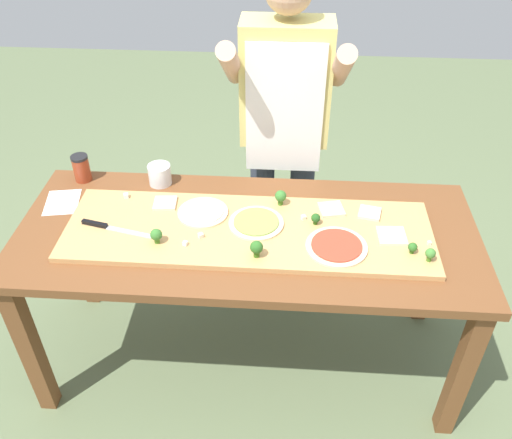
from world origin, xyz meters
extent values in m
plane|color=#60704C|center=(0.00, 0.00, 0.00)|extent=(8.00, 8.00, 0.00)
cube|color=brown|center=(-0.87, -0.33, 0.38)|extent=(0.07, 0.07, 0.75)
cube|color=brown|center=(0.87, -0.33, 0.38)|extent=(0.07, 0.07, 0.75)
cube|color=brown|center=(-0.87, 0.33, 0.38)|extent=(0.07, 0.07, 0.75)
cube|color=brown|center=(0.87, 0.33, 0.38)|extent=(0.07, 0.07, 0.75)
cube|color=brown|center=(0.00, 0.00, 0.77)|extent=(1.87, 0.77, 0.04)
cube|color=tan|center=(0.01, -0.02, 0.80)|extent=(1.46, 0.46, 0.02)
cube|color=#B7BABF|center=(-0.46, -0.07, 0.82)|extent=(0.20, 0.07, 0.00)
cube|color=black|center=(-0.61, -0.04, 0.82)|extent=(0.11, 0.04, 0.02)
cylinder|color=beige|center=(0.35, -0.11, 0.82)|extent=(0.24, 0.24, 0.01)
cylinder|color=#BC3D28|center=(0.35, -0.11, 0.83)|extent=(0.19, 0.19, 0.01)
cylinder|color=beige|center=(0.04, 0.01, 0.82)|extent=(0.22, 0.22, 0.01)
cylinder|color=#899E4C|center=(0.04, 0.01, 0.83)|extent=(0.18, 0.18, 0.01)
cylinder|color=beige|center=(-0.19, 0.07, 0.82)|extent=(0.21, 0.21, 0.01)
cylinder|color=silver|center=(-0.19, 0.07, 0.83)|extent=(0.17, 0.17, 0.01)
cube|color=beige|center=(0.57, -0.03, 0.82)|extent=(0.11, 0.11, 0.01)
cube|color=beige|center=(0.50, 0.11, 0.82)|extent=(0.10, 0.10, 0.01)
cube|color=beige|center=(0.34, 0.13, 0.82)|extent=(0.12, 0.12, 0.01)
cube|color=beige|center=(-0.36, 0.12, 0.82)|extent=(0.10, 0.10, 0.01)
cylinder|color=#366618|center=(0.63, -0.12, 0.82)|extent=(0.02, 0.02, 0.02)
sphere|color=#2D6623|center=(0.63, -0.12, 0.84)|extent=(0.04, 0.04, 0.04)
cylinder|color=#3F7220|center=(-0.34, -0.13, 0.83)|extent=(0.02, 0.02, 0.02)
sphere|color=#38752D|center=(-0.34, -0.13, 0.85)|extent=(0.05, 0.05, 0.05)
cylinder|color=#3F7220|center=(0.13, 0.16, 0.83)|extent=(0.02, 0.02, 0.03)
sphere|color=#38752D|center=(0.13, 0.16, 0.86)|extent=(0.05, 0.05, 0.05)
cylinder|color=#2C5915|center=(0.27, 0.03, 0.82)|extent=(0.02, 0.02, 0.02)
sphere|color=#23561E|center=(0.27, 0.03, 0.85)|extent=(0.04, 0.04, 0.04)
cylinder|color=#366618|center=(0.05, -0.18, 0.83)|extent=(0.02, 0.02, 0.03)
sphere|color=#2D6623|center=(0.05, -0.18, 0.86)|extent=(0.05, 0.05, 0.05)
cylinder|color=#487A23|center=(0.69, -0.16, 0.83)|extent=(0.02, 0.02, 0.02)
sphere|color=#427F33|center=(0.69, -0.16, 0.85)|extent=(0.04, 0.04, 0.04)
cube|color=silver|center=(-0.17, -0.08, 0.82)|extent=(0.03, 0.03, 0.02)
cube|color=white|center=(-0.23, -0.13, 0.82)|extent=(0.02, 0.02, 0.02)
cube|color=silver|center=(0.71, -0.07, 0.82)|extent=(0.01, 0.01, 0.01)
cube|color=white|center=(-0.53, 0.16, 0.83)|extent=(0.02, 0.02, 0.02)
cube|color=white|center=(0.23, 0.06, 0.82)|extent=(0.02, 0.02, 0.02)
cylinder|color=white|center=(-0.42, 0.31, 0.84)|extent=(0.10, 0.10, 0.09)
cylinder|color=white|center=(-0.42, 0.31, 0.82)|extent=(0.09, 0.09, 0.05)
cylinder|color=#99381E|center=(-0.77, 0.32, 0.85)|extent=(0.07, 0.07, 0.11)
cylinder|color=black|center=(-0.77, 0.32, 0.91)|extent=(0.08, 0.08, 0.01)
cube|color=white|center=(-0.81, 0.14, 0.79)|extent=(0.17, 0.20, 0.00)
cylinder|color=#333847|center=(0.03, 0.58, 0.45)|extent=(0.12, 0.12, 0.90)
cylinder|color=#333847|center=(0.23, 0.58, 0.45)|extent=(0.12, 0.12, 0.90)
cube|color=#D1C670|center=(0.13, 0.58, 1.18)|extent=(0.40, 0.20, 0.55)
cube|color=white|center=(0.13, 0.47, 1.09)|extent=(0.34, 0.01, 0.60)
cylinder|color=tan|center=(-0.10, 0.48, 1.30)|extent=(0.08, 0.39, 0.31)
cylinder|color=tan|center=(0.36, 0.48, 1.30)|extent=(0.08, 0.39, 0.31)
camera|label=1|loc=(0.15, -1.69, 2.17)|focal=37.93mm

